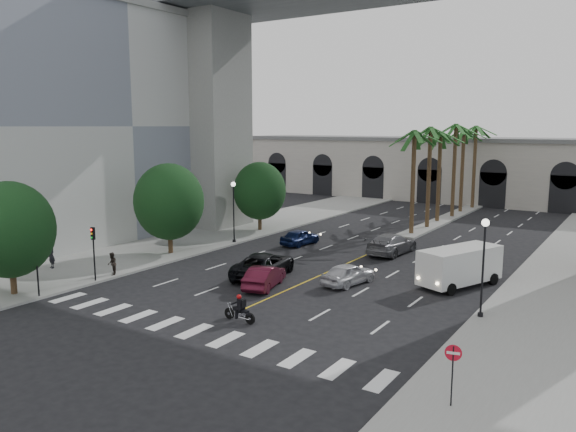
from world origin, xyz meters
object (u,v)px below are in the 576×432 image
Objects in this scene: car_b at (264,277)px; car_d at (392,244)px; pedestrian_a at (51,256)px; cargo_van at (459,265)px; lamp_post_left_far at (234,207)px; lamp_post_right at (483,259)px; do_not_enter_sign at (453,363)px; motorcycle_rider at (240,309)px; traffic_signal_far at (93,245)px; car_c at (264,265)px; car_e at (300,237)px; traffic_signal_near at (36,257)px; car_a at (348,274)px; pedestrian_b at (112,264)px.

car_d reaches higher than car_b.
cargo_van is at bearing 37.05° from pedestrian_a.
lamp_post_left_far is 24.16m from lamp_post_right.
lamp_post_left_far is at bearing 160.67° from lamp_post_right.
motorcycle_rider is at bearing 151.27° from do_not_enter_sign.
do_not_enter_sign reaches higher than car_d.
car_d is 24.91m from do_not_enter_sign.
traffic_signal_far is at bearing 11.55° from car_b.
car_b is 2.52m from car_c.
lamp_post_right is 14.60m from car_c.
car_e is (-17.79, 10.68, -2.54)m from lamp_post_right.
car_a is (13.88, 12.59, -1.81)m from traffic_signal_near.
car_a is at bearing 166.64° from lamp_post_right.
car_a is 5.38m from car_b.
pedestrian_b reaches higher than car_e.
do_not_enter_sign reaches higher than pedestrian_a.
lamp_post_left_far reaches higher than car_d.
cargo_van is at bearing 166.31° from car_e.
do_not_enter_sign is at bearing -11.51° from motorcycle_rider.
motorcycle_rider is at bearing 104.60° from car_c.
motorcycle_rider is 0.34× the size of car_c.
do_not_enter_sign is (24.30, -3.79, -0.74)m from traffic_signal_far.
lamp_post_right is at bearing 37.93° from motorcycle_rider.
motorcycle_rider is 0.47× the size of car_b.
traffic_signal_near is 2.07× the size of pedestrian_a.
traffic_signal_near is 4.00m from traffic_signal_far.
cargo_van is (19.93, 12.06, -1.14)m from traffic_signal_far.
car_c is (8.41, -7.39, -2.39)m from lamp_post_left_far.
cargo_van is (6.04, 3.46, 0.67)m from car_a.
car_a is 7.00m from cargo_van.
lamp_post_right reaches higher than pedestrian_b.
traffic_signal_near is (-22.70, -10.50, -0.71)m from lamp_post_right.
car_e is 16.46m from pedestrian_b.
lamp_post_left_far reaches higher than car_e.
motorcycle_rider is 0.33× the size of cargo_van.
car_c is at bearing 38.44° from pedestrian_a.
pedestrian_b is at bearing -90.44° from lamp_post_left_far.
lamp_post_right is 10.52m from do_not_enter_sign.
lamp_post_right is 12.83m from motorcycle_rider.
pedestrian_b is at bearing 173.23° from motorcycle_rider.
pedestrian_a is 0.72× the size of do_not_enter_sign.
cargo_van is 22.71m from pedestrian_b.
car_b is 0.76× the size of car_d.
lamp_post_right is (22.80, -8.00, 0.00)m from lamp_post_left_far.
traffic_signal_near is 0.59× the size of cargo_van.
car_e is at bearing 28.14° from lamp_post_left_far.
traffic_signal_far is 22.38m from car_d.
cargo_van reaches higher than car_a.
car_d is (0.43, 18.95, 0.16)m from motorcycle_rider.
pedestrian_b is at bearing 20.26° from car_c.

